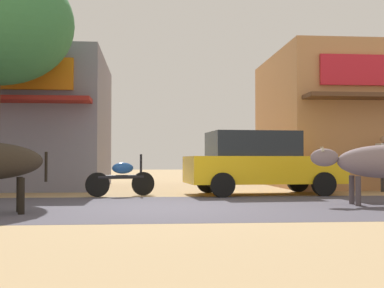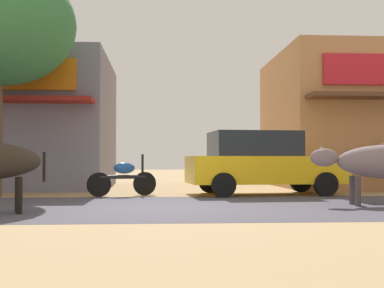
# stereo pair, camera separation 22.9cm
# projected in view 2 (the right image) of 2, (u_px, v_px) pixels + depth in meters

# --- Properties ---
(ground) EXTENTS (80.00, 80.00, 0.00)m
(ground) POSITION_uv_depth(u_px,v_px,m) (160.00, 207.00, 10.15)
(ground) COLOR tan
(asphalt_road) EXTENTS (72.00, 5.42, 0.00)m
(asphalt_road) POSITION_uv_depth(u_px,v_px,m) (160.00, 207.00, 10.15)
(asphalt_road) COLOR #43404B
(asphalt_road) RESTS_ON ground
(storefront_left_cafe) EXTENTS (6.53, 6.79, 4.23)m
(storefront_left_cafe) POSITION_uv_depth(u_px,v_px,m) (10.00, 123.00, 17.49)
(storefront_left_cafe) COLOR slate
(storefront_left_cafe) RESTS_ON ground
(storefront_right_club) EXTENTS (6.68, 6.79, 4.53)m
(storefront_right_club) POSITION_uv_depth(u_px,v_px,m) (372.00, 121.00, 18.31)
(storefront_right_club) COLOR tan
(storefront_right_club) RESTS_ON ground
(parked_hatchback_car) EXTENTS (4.14, 2.21, 1.64)m
(parked_hatchback_car) POSITION_uv_depth(u_px,v_px,m) (262.00, 162.00, 13.77)
(parked_hatchback_car) COLOR yellow
(parked_hatchback_car) RESTS_ON ground
(parked_motorcycle) EXTENTS (1.68, 0.80, 1.05)m
(parked_motorcycle) POSITION_uv_depth(u_px,v_px,m) (123.00, 177.00, 13.18)
(parked_motorcycle) COLOR black
(parked_motorcycle) RESTS_ON ground
(cow_far_dark) EXTENTS (2.60, 0.94, 1.20)m
(cow_far_dark) POSITION_uv_depth(u_px,v_px,m) (384.00, 162.00, 10.49)
(cow_far_dark) COLOR slate
(cow_far_dark) RESTS_ON ground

